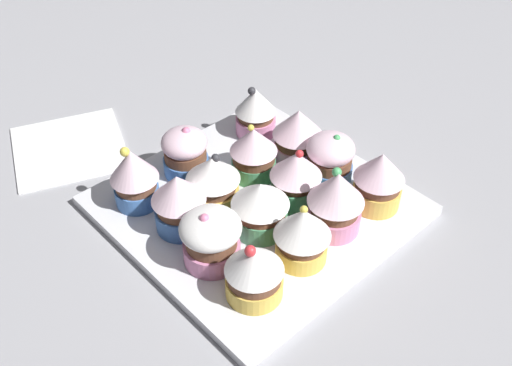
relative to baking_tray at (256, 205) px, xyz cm
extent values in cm
cube|color=#9E9EA3|center=(0.00, 0.00, -2.10)|extent=(180.00, 180.00, 3.00)
cube|color=silver|center=(0.00, 0.00, 0.00)|extent=(31.59, 31.59, 1.20)
cylinder|color=#477AC6|center=(-9.62, -10.33, 1.78)|extent=(5.27, 5.27, 2.36)
cylinder|color=brown|center=(-9.62, -10.33, 3.66)|extent=(4.84, 4.84, 1.40)
cone|color=silver|center=(-9.62, -10.33, 6.33)|extent=(5.71, 5.71, 3.94)
sphere|color=#EAD64C|center=(-10.13, -10.71, 8.13)|extent=(1.13, 1.13, 1.13)
cylinder|color=#477AC6|center=(-2.79, -9.07, 1.93)|extent=(5.76, 5.76, 2.66)
cylinder|color=brown|center=(-2.79, -9.07, 4.02)|extent=(5.20, 5.20, 1.52)
cone|color=silver|center=(-2.79, -9.07, 6.45)|extent=(6.15, 6.15, 3.34)
cylinder|color=pink|center=(3.48, -9.68, 1.79)|extent=(6.19, 6.19, 2.38)
cylinder|color=brown|center=(3.48, -9.68, 3.72)|extent=(5.52, 5.52, 1.48)
ellipsoid|color=white|center=(3.48, -9.68, 5.41)|extent=(6.63, 6.63, 3.16)
sphere|color=pink|center=(3.20, -10.14, 6.83)|extent=(1.10, 1.10, 1.10)
cylinder|color=#EFC651|center=(9.96, -9.49, 1.72)|extent=(5.93, 5.93, 2.23)
cylinder|color=brown|center=(9.96, -9.49, 3.53)|extent=(5.55, 5.55, 1.39)
cone|color=white|center=(9.96, -9.49, 5.85)|extent=(6.04, 6.04, 3.25)
sphere|color=red|center=(9.96, -9.98, 7.30)|extent=(1.16, 1.16, 1.16)
cylinder|color=#477AC6|center=(-10.09, -2.62, 1.70)|extent=(5.68, 5.68, 2.21)
cylinder|color=brown|center=(-10.09, -2.62, 3.52)|extent=(5.29, 5.29, 1.43)
ellipsoid|color=silver|center=(-10.09, -2.62, 5.24)|extent=(5.72, 5.72, 3.35)
sphere|color=pink|center=(-10.04, -2.21, 6.75)|extent=(1.10, 1.10, 1.10)
cylinder|color=#EFC651|center=(-3.37, -3.69, 1.72)|extent=(6.01, 6.01, 2.23)
cylinder|color=brown|center=(-3.37, -3.69, 3.57)|extent=(5.30, 5.30, 1.47)
cone|color=white|center=(-3.37, -3.69, 5.79)|extent=(6.40, 6.40, 2.98)
sphere|color=#333338|center=(-3.33, -3.18, 7.13)|extent=(1.00, 1.00, 1.00)
cylinder|color=#4C9E6B|center=(3.53, -2.64, 1.89)|extent=(6.17, 6.17, 2.59)
cylinder|color=brown|center=(3.53, -2.64, 3.78)|extent=(5.86, 5.86, 1.18)
cone|color=white|center=(3.53, -2.64, 5.81)|extent=(6.58, 6.58, 2.89)
cylinder|color=#EFC651|center=(9.84, -2.48, 1.72)|extent=(5.62, 5.62, 2.25)
cylinder|color=brown|center=(9.84, -2.48, 3.50)|extent=(5.19, 5.19, 1.31)
cone|color=white|center=(9.84, -2.48, 5.92)|extent=(6.17, 6.17, 3.52)
sphere|color=#EAD64C|center=(9.65, -2.29, 7.56)|extent=(0.85, 0.85, 0.85)
cylinder|color=#4C9E6B|center=(-3.92, 3.24, 1.76)|extent=(5.53, 5.53, 2.32)
cylinder|color=brown|center=(-3.92, 3.24, 3.67)|extent=(5.29, 5.29, 1.49)
cone|color=silver|center=(-3.92, 3.24, 6.03)|extent=(5.86, 5.86, 3.24)
sphere|color=#EAD64C|center=(-4.48, 3.32, 7.52)|extent=(0.83, 0.83, 0.83)
cylinder|color=#4C9E6B|center=(2.88, 3.67, 1.95)|extent=(5.75, 5.75, 2.71)
cylinder|color=brown|center=(2.88, 3.67, 3.87)|extent=(5.09, 5.09, 1.12)
cone|color=silver|center=(2.88, 3.67, 6.08)|extent=(6.16, 6.16, 3.32)
sphere|color=red|center=(3.02, 3.91, 7.60)|extent=(0.94, 0.94, 0.94)
cylinder|color=pink|center=(9.12, 3.56, 1.86)|extent=(6.06, 6.06, 2.53)
cylinder|color=brown|center=(9.12, 3.56, 3.91)|extent=(5.39, 5.39, 1.55)
cone|color=silver|center=(9.12, 3.56, 6.65)|extent=(6.43, 6.43, 3.93)
sphere|color=#4CB266|center=(8.65, 3.77, 8.45)|extent=(1.08, 1.08, 1.08)
cylinder|color=pink|center=(-10.37, 9.55, 1.81)|extent=(5.43, 5.43, 2.42)
cylinder|color=brown|center=(-10.37, 9.55, 3.53)|extent=(4.85, 4.85, 1.02)
cone|color=white|center=(-10.37, 9.55, 5.77)|extent=(5.49, 5.49, 3.47)
sphere|color=#333338|center=(-10.60, 9.08, 7.34)|extent=(1.06, 1.06, 1.06)
cylinder|color=pink|center=(-2.69, 9.72, 1.75)|extent=(5.93, 5.93, 2.30)
cylinder|color=brown|center=(-2.69, 9.72, 3.60)|extent=(5.67, 5.67, 1.39)
cone|color=silver|center=(-2.69, 9.72, 6.11)|extent=(6.46, 6.46, 3.62)
cylinder|color=#477AC6|center=(3.02, 9.47, 1.74)|extent=(5.83, 5.83, 2.28)
cylinder|color=brown|center=(3.02, 9.47, 3.62)|extent=(5.46, 5.46, 1.48)
ellipsoid|color=silver|center=(3.02, 9.47, 5.40)|extent=(5.92, 5.92, 3.48)
sphere|color=#4CB266|center=(3.47, 9.85, 7.01)|extent=(0.88, 0.88, 0.88)
cylinder|color=#EFC651|center=(9.93, 10.17, 1.96)|extent=(5.70, 5.70, 2.72)
cylinder|color=brown|center=(9.93, 10.17, 3.98)|extent=(5.27, 5.27, 1.30)
cone|color=silver|center=(9.93, 10.17, 6.41)|extent=(5.98, 5.98, 3.56)
cube|color=white|center=(-26.04, -10.55, -0.30)|extent=(18.97, 18.87, 0.60)
camera|label=1|loc=(39.05, -36.23, 50.19)|focal=42.51mm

